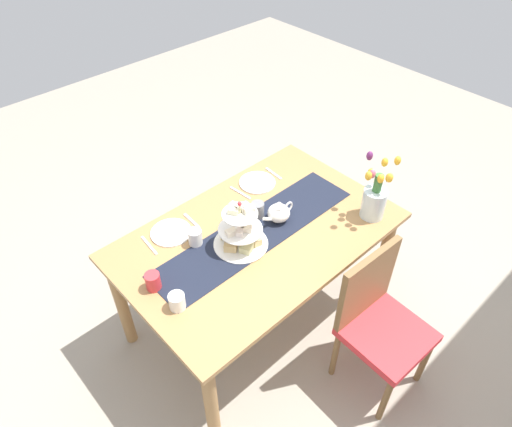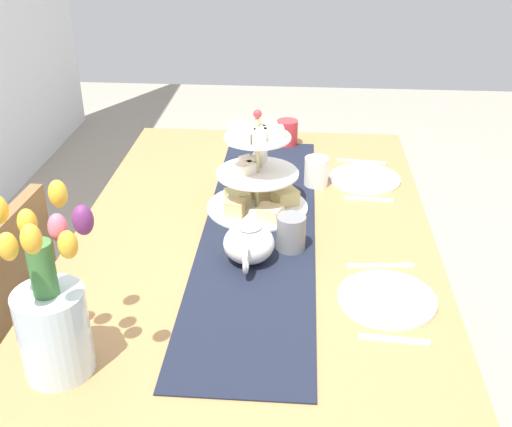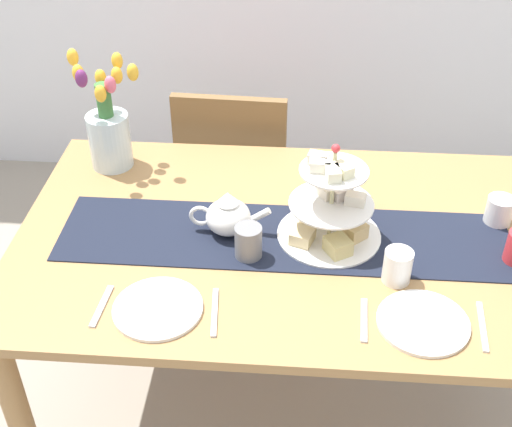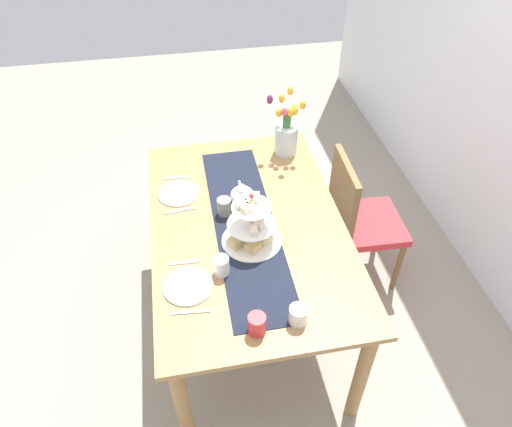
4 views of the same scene
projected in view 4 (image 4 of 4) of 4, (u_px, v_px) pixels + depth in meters
ground_plane at (249, 313)px, 2.95m from camera, size 8.00×8.00×0.00m
dining_table at (248, 238)px, 2.49m from camera, size 1.56×0.99×0.78m
chair_left at (358, 217)px, 2.87m from camera, size 0.44×0.44×0.91m
table_runner at (245, 224)px, 2.42m from camera, size 1.30×0.31×0.00m
tiered_cake_stand at (251, 228)px, 2.27m from camera, size 0.30×0.30×0.30m
teapot at (242, 195)px, 2.50m from camera, size 0.24×0.13×0.14m
tulip_vase at (286, 134)px, 2.80m from camera, size 0.23×0.22×0.39m
cream_jug at (298, 315)px, 1.95m from camera, size 0.08×0.08×0.08m
dinner_plate_left at (179, 193)px, 2.60m from camera, size 0.23×0.23×0.01m
fork_left at (177, 178)px, 2.70m from camera, size 0.03×0.15×0.01m
knife_left at (181, 211)px, 2.49m from camera, size 0.03×0.17×0.01m
dinner_plate_right at (188, 286)px, 2.11m from camera, size 0.23×0.23×0.01m
fork_right at (186, 262)px, 2.22m from camera, size 0.02×0.15×0.01m
knife_right at (191, 312)px, 2.01m from camera, size 0.03×0.17×0.01m
mug_grey at (224, 207)px, 2.44m from camera, size 0.08×0.08×0.09m
mug_white_text at (221, 266)px, 2.14m from camera, size 0.08×0.08×0.09m
mug_orange at (257, 324)px, 1.91m from camera, size 0.08×0.08×0.09m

